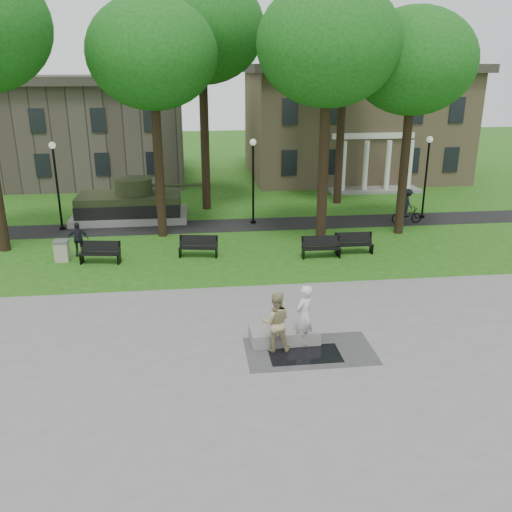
{
  "coord_description": "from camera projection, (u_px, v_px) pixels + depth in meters",
  "views": [
    {
      "loc": [
        -2.89,
        -17.16,
        8.4
      ],
      "look_at": [
        -0.5,
        2.7,
        1.4
      ],
      "focal_mm": 38.0,
      "sensor_mm": 36.0,
      "label": 1
    }
  ],
  "objects": [
    {
      "name": "ground",
      "position": [
        279.0,
        318.0,
        19.18
      ],
      "size": [
        120.0,
        120.0,
        0.0
      ],
      "primitive_type": "plane",
      "color": "#214B11",
      "rests_on": "ground"
    },
    {
      "name": "plaza",
      "position": [
        309.0,
        398.0,
        14.49
      ],
      "size": [
        22.0,
        16.0,
        0.02
      ],
      "primitive_type": "cube",
      "color": "gray",
      "rests_on": "ground"
    },
    {
      "name": "footpath",
      "position": [
        245.0,
        225.0,
        30.42
      ],
      "size": [
        44.0,
        2.6,
        0.01
      ],
      "primitive_type": "cube",
      "color": "black",
      "rests_on": "ground"
    },
    {
      "name": "building_right",
      "position": [
        351.0,
        121.0,
        43.23
      ],
      "size": [
        17.0,
        12.0,
        8.6
      ],
      "color": "#9E8460",
      "rests_on": "ground"
    },
    {
      "name": "building_left",
      "position": [
        83.0,
        133.0,
        41.58
      ],
      "size": [
        15.0,
        10.0,
        7.2
      ],
      "primitive_type": "cube",
      "color": "#4C443D",
      "rests_on": "ground"
    },
    {
      "name": "tree_1",
      "position": [
        152.0,
        54.0,
        25.55
      ],
      "size": [
        6.2,
        6.2,
        11.63
      ],
      "color": "black",
      "rests_on": "ground"
    },
    {
      "name": "tree_2",
      "position": [
        328.0,
        45.0,
        24.46
      ],
      "size": [
        6.6,
        6.6,
        12.16
      ],
      "color": "black",
      "rests_on": "ground"
    },
    {
      "name": "tree_3",
      "position": [
        414.0,
        62.0,
        26.14
      ],
      "size": [
        6.0,
        6.0,
        11.19
      ],
      "color": "black",
      "rests_on": "ground"
    },
    {
      "name": "tree_4",
      "position": [
        201.0,
        29.0,
        30.51
      ],
      "size": [
        7.2,
        7.2,
        13.5
      ],
      "color": "black",
      "rests_on": "ground"
    },
    {
      "name": "tree_5",
      "position": [
        345.0,
        44.0,
        32.18
      ],
      "size": [
        6.4,
        6.4,
        12.44
      ],
      "color": "black",
      "rests_on": "ground"
    },
    {
      "name": "lamp_left",
      "position": [
        56.0,
        179.0,
        28.65
      ],
      "size": [
        0.36,
        0.36,
        4.73
      ],
      "color": "black",
      "rests_on": "ground"
    },
    {
      "name": "lamp_mid",
      "position": [
        253.0,
        174.0,
        29.84
      ],
      "size": [
        0.36,
        0.36,
        4.73
      ],
      "color": "black",
      "rests_on": "ground"
    },
    {
      "name": "lamp_right",
      "position": [
        427.0,
        171.0,
        30.96
      ],
      "size": [
        0.36,
        0.36,
        4.73
      ],
      "color": "black",
      "rests_on": "ground"
    },
    {
      "name": "tank_monument",
      "position": [
        130.0,
        205.0,
        31.28
      ],
      "size": [
        7.45,
        3.4,
        2.4
      ],
      "color": "gray",
      "rests_on": "ground"
    },
    {
      "name": "puddle",
      "position": [
        305.0,
        355.0,
        16.67
      ],
      "size": [
        2.2,
        1.2,
        0.0
      ],
      "primitive_type": "cube",
      "color": "black",
      "rests_on": "plaza"
    },
    {
      "name": "concrete_block",
      "position": [
        284.0,
        335.0,
        17.44
      ],
      "size": [
        2.23,
        1.07,
        0.45
      ],
      "primitive_type": "cube",
      "rotation": [
        0.0,
        0.0,
        0.03
      ],
      "color": "gray",
      "rests_on": "plaza"
    },
    {
      "name": "skateboard",
      "position": [
        295.0,
        345.0,
        17.2
      ],
      "size": [
        0.8,
        0.31,
        0.07
      ],
      "primitive_type": "cube",
      "rotation": [
        0.0,
        0.0,
        -0.14
      ],
      "color": "brown",
      "rests_on": "plaza"
    },
    {
      "name": "skateboarder",
      "position": [
        304.0,
        315.0,
        16.98
      ],
      "size": [
        0.87,
        0.84,
        2.01
      ],
      "primitive_type": "imported",
      "rotation": [
        0.0,
        0.0,
        3.84
      ],
      "color": "silver",
      "rests_on": "plaza"
    },
    {
      "name": "friend_watching",
      "position": [
        276.0,
        322.0,
        16.65
      ],
      "size": [
        0.99,
        0.8,
        1.93
      ],
      "primitive_type": "imported",
      "rotation": [
        0.0,
        0.0,
        3.06
      ],
      "color": "tan",
      "rests_on": "plaza"
    },
    {
      "name": "pedestrian_walker",
      "position": [
        78.0,
        239.0,
        25.23
      ],
      "size": [
        0.98,
        0.45,
        1.63
      ],
      "primitive_type": "imported",
      "rotation": [
        0.0,
        0.0,
        0.06
      ],
      "color": "black",
      "rests_on": "ground"
    },
    {
      "name": "cyclist",
      "position": [
        407.0,
        209.0,
        30.52
      ],
      "size": [
        1.75,
        0.99,
        1.98
      ],
      "rotation": [
        0.0,
        0.0,
        1.57
      ],
      "color": "black",
      "rests_on": "ground"
    },
    {
      "name": "park_bench_0",
      "position": [
        100.0,
        252.0,
        24.39
      ],
      "size": [
        1.85,
        0.78,
        1.0
      ],
      "rotation": [
        0.0,
        0.0,
        -0.15
      ],
      "color": "black",
      "rests_on": "ground"
    },
    {
      "name": "park_bench_1",
      "position": [
        198.0,
        246.0,
        25.2
      ],
      "size": [
        1.85,
        0.81,
        1.0
      ],
      "rotation": [
        0.0,
        0.0,
        -0.17
      ],
      "color": "black",
      "rests_on": "ground"
    },
    {
      "name": "park_bench_2",
      "position": [
        321.0,
        246.0,
        25.12
      ],
      "size": [
        1.81,
        0.57,
        1.0
      ],
      "rotation": [
        0.0,
        0.0,
        -0.03
      ],
      "color": "black",
      "rests_on": "ground"
    },
    {
      "name": "park_bench_3",
      "position": [
        354.0,
        243.0,
        25.65
      ],
      "size": [
        1.81,
        0.55,
        1.0
      ],
      "rotation": [
        0.0,
        0.0,
        -0.01
      ],
      "color": "black",
      "rests_on": "ground"
    },
    {
      "name": "trash_bin",
      "position": [
        62.0,
        251.0,
        24.67
      ],
      "size": [
        0.67,
        0.67,
        0.96
      ],
      "rotation": [
        0.0,
        0.0,
        0.02
      ],
      "color": "#B3AA93",
      "rests_on": "ground"
    }
  ]
}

